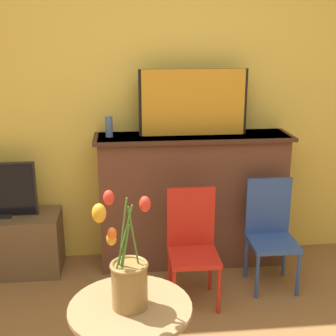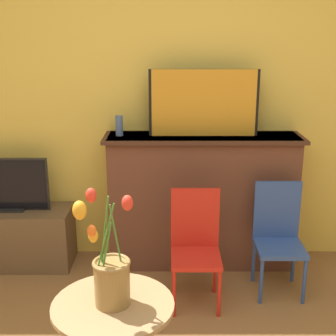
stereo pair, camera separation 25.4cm
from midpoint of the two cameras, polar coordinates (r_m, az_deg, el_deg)
wall_back at (r=3.43m, az=-3.52°, el=10.60°), size 8.00×0.06×2.70m
fireplace_mantel at (r=3.46m, az=0.88°, el=-3.73°), size 1.41×0.36×0.98m
painting at (r=3.29m, az=0.88°, el=7.97°), size 0.76×0.03×0.46m
mantel_candle at (r=3.29m, az=-9.42°, el=4.96°), size 0.05×0.05×0.14m
tv_stand at (r=3.66m, az=-21.74°, el=-8.66°), size 0.87×0.35×0.43m
chair_red at (r=3.02m, az=0.55°, el=-8.95°), size 0.31×0.31×0.74m
chair_blue at (r=3.25m, az=10.21°, el=-7.30°), size 0.31×0.31×0.74m
vase_tulips at (r=2.04m, az=-8.59°, el=-12.91°), size 0.24×0.17×0.53m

